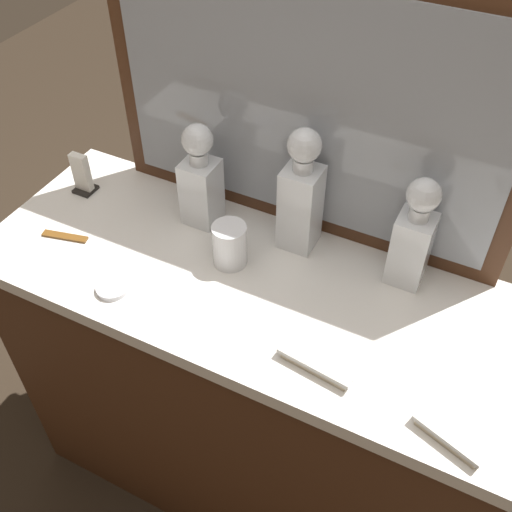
% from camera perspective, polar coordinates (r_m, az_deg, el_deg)
% --- Properties ---
extents(ground_plane, '(6.00, 6.00, 0.00)m').
position_cam_1_polar(ground_plane, '(2.09, 0.00, -19.75)').
color(ground_plane, '#2D2319').
extents(dresser, '(1.29, 0.50, 0.91)m').
position_cam_1_polar(dresser, '(1.69, 0.00, -13.01)').
color(dresser, '#472816').
rests_on(dresser, ground_plane).
extents(dresser_mirror, '(0.95, 0.03, 0.61)m').
position_cam_1_polar(dresser_mirror, '(1.31, 4.70, 13.52)').
color(dresser_mirror, '#472816').
rests_on(dresser_mirror, dresser).
extents(crystal_decanter_rear, '(0.08, 0.08, 0.27)m').
position_cam_1_polar(crystal_decanter_rear, '(1.31, 14.53, 1.34)').
color(crystal_decanter_rear, white).
rests_on(crystal_decanter_rear, dresser).
extents(crystal_decanter_front, '(0.08, 0.08, 0.26)m').
position_cam_1_polar(crystal_decanter_front, '(1.43, -5.22, 6.76)').
color(crystal_decanter_front, white).
rests_on(crystal_decanter_front, dresser).
extents(crystal_decanter_left, '(0.08, 0.08, 0.31)m').
position_cam_1_polar(crystal_decanter_left, '(1.35, 4.25, 5.23)').
color(crystal_decanter_left, white).
rests_on(crystal_decanter_left, dresser).
extents(crystal_tumbler_front, '(0.08, 0.08, 0.10)m').
position_cam_1_polar(crystal_tumbler_front, '(1.35, -2.49, 0.94)').
color(crystal_tumbler_front, white).
rests_on(crystal_tumbler_front, dresser).
extents(silver_brush_front, '(0.15, 0.10, 0.02)m').
position_cam_1_polar(silver_brush_front, '(1.15, 18.01, -15.60)').
color(silver_brush_front, '#B7A88C').
rests_on(silver_brush_front, dresser).
extents(silver_brush_far_left, '(0.16, 0.07, 0.02)m').
position_cam_1_polar(silver_brush_far_left, '(1.19, 5.84, -9.92)').
color(silver_brush_far_left, '#B7A88C').
rests_on(silver_brush_far_left, dresser).
extents(porcelain_dish, '(0.07, 0.07, 0.01)m').
position_cam_1_polar(porcelain_dish, '(1.35, -13.36, -2.94)').
color(porcelain_dish, silver).
rests_on(porcelain_dish, dresser).
extents(tortoiseshell_comb, '(0.11, 0.05, 0.01)m').
position_cam_1_polar(tortoiseshell_comb, '(1.50, -17.57, 1.77)').
color(tortoiseshell_comb, brown).
rests_on(tortoiseshell_comb, dresser).
extents(napkin_holder, '(0.05, 0.05, 0.11)m').
position_cam_1_polar(napkin_holder, '(1.61, -16.06, 7.26)').
color(napkin_holder, black).
rests_on(napkin_holder, dresser).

